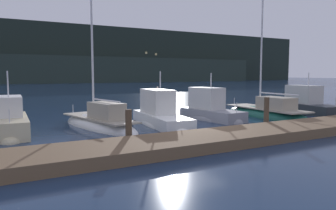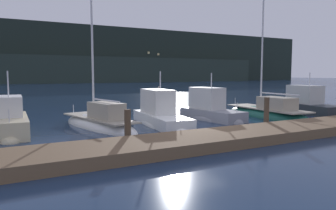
{
  "view_description": "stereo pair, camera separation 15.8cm",
  "coord_description": "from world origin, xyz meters",
  "views": [
    {
      "loc": [
        -9.23,
        -13.56,
        3.01
      ],
      "look_at": [
        0.0,
        2.92,
        1.2
      ],
      "focal_mm": 35.0,
      "sensor_mm": 36.0,
      "label": 1
    },
    {
      "loc": [
        -9.09,
        -13.63,
        3.01
      ],
      "look_at": [
        0.0,
        2.92,
        1.2
      ],
      "focal_mm": 35.0,
      "sensor_mm": 36.0,
      "label": 2
    }
  ],
  "objects": [
    {
      "name": "sailboat_berth_6",
      "position": [
        8.03,
        3.0,
        0.16
      ],
      "size": [
        2.81,
        8.05,
        12.63
      ],
      "color": "#195647",
      "rests_on": "ground"
    },
    {
      "name": "hillside_backdrop",
      "position": [
        2.01,
        103.74,
        8.98
      ],
      "size": [
        240.0,
        23.0,
        19.5
      ],
      "color": "#1E2823",
      "rests_on": "ground"
    },
    {
      "name": "mooring_pile_2",
      "position": [
        4.01,
        -0.83,
        0.87
      ],
      "size": [
        0.28,
        0.28,
        1.75
      ],
      "primitive_type": "cylinder",
      "color": "#4C3D2D",
      "rests_on": "ground"
    },
    {
      "name": "motorboat_berth_7",
      "position": [
        12.21,
        2.9,
        0.37
      ],
      "size": [
        3.03,
        6.15,
        3.69
      ],
      "color": "#2D3338",
      "rests_on": "ground"
    },
    {
      "name": "sailboat_berth_3",
      "position": [
        -3.72,
        4.13,
        0.16
      ],
      "size": [
        3.22,
        7.56,
        9.33
      ],
      "color": "white",
      "rests_on": "ground"
    },
    {
      "name": "motorboat_berth_2",
      "position": [
        -8.24,
        4.3,
        0.31
      ],
      "size": [
        2.07,
        5.39,
        3.83
      ],
      "color": "beige",
      "rests_on": "ground"
    },
    {
      "name": "motorboat_berth_5",
      "position": [
        3.73,
        3.8,
        0.34
      ],
      "size": [
        2.35,
        5.44,
        3.73
      ],
      "color": "gray",
      "rests_on": "ground"
    },
    {
      "name": "channel_buoy",
      "position": [
        6.37,
        16.5,
        0.61
      ],
      "size": [
        1.47,
        1.47,
        1.71
      ],
      "color": "red",
      "rests_on": "ground"
    },
    {
      "name": "motorboat_berth_4",
      "position": [
        -0.27,
        3.36,
        0.36
      ],
      "size": [
        2.59,
        6.63,
        3.73
      ],
      "color": "white",
      "rests_on": "ground"
    },
    {
      "name": "mooring_pile_1",
      "position": [
        -4.01,
        -0.83,
        0.76
      ],
      "size": [
        0.28,
        0.28,
        1.52
      ],
      "primitive_type": "cylinder",
      "color": "#4C3D2D",
      "rests_on": "ground"
    },
    {
      "name": "dock",
      "position": [
        0.0,
        -2.48,
        0.23
      ],
      "size": [
        32.7,
        2.8,
        0.45
      ],
      "primitive_type": "cube",
      "color": "brown",
      "rests_on": "ground"
    },
    {
      "name": "ground_plane",
      "position": [
        0.0,
        0.0,
        0.0
      ],
      "size": [
        400.0,
        400.0,
        0.0
      ],
      "primitive_type": "plane",
      "color": "#192D4C"
    }
  ]
}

